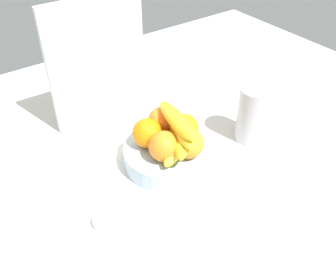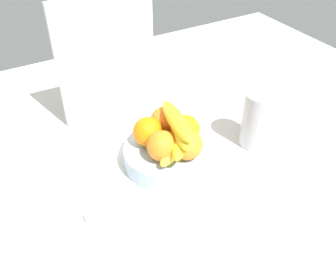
# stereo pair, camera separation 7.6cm
# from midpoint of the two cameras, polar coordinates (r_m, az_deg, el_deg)

# --- Properties ---
(ground_plane) EXTENTS (1.80, 1.40, 0.03)m
(ground_plane) POSITION_cam_midpoint_polar(r_m,az_deg,el_deg) (1.02, -1.97, -3.61)
(ground_plane) COLOR beige
(fruit_bowl) EXTENTS (0.23, 0.23, 0.05)m
(fruit_bowl) POSITION_cam_midpoint_polar(r_m,az_deg,el_deg) (0.97, -2.25, -3.14)
(fruit_bowl) COLOR #ACC6E1
(fruit_bowl) RESTS_ON ground_plane
(orange_front_left) EXTENTS (0.08, 0.08, 0.08)m
(orange_front_left) POSITION_cam_midpoint_polar(r_m,az_deg,el_deg) (0.94, -5.45, 0.16)
(orange_front_left) COLOR orange
(orange_front_left) RESTS_ON fruit_bowl
(orange_front_right) EXTENTS (0.08, 0.08, 0.08)m
(orange_front_right) POSITION_cam_midpoint_polar(r_m,az_deg,el_deg) (0.89, -3.05, -1.86)
(orange_front_right) COLOR orange
(orange_front_right) RESTS_ON fruit_bowl
(orange_center) EXTENTS (0.08, 0.08, 0.08)m
(orange_center) POSITION_cam_midpoint_polar(r_m,az_deg,el_deg) (0.90, 0.79, -1.37)
(orange_center) COLOR orange
(orange_center) RESTS_ON fruit_bowl
(orange_back_left) EXTENTS (0.08, 0.08, 0.08)m
(orange_back_left) POSITION_cam_midpoint_polar(r_m,az_deg,el_deg) (0.95, 0.15, 0.83)
(orange_back_left) COLOR orange
(orange_back_left) RESTS_ON fruit_bowl
(orange_back_right) EXTENTS (0.08, 0.08, 0.08)m
(orange_back_right) POSITION_cam_midpoint_polar(r_m,az_deg,el_deg) (0.97, -3.33, 1.87)
(orange_back_right) COLOR orange
(orange_back_right) RESTS_ON fruit_bowl
(banana_bunch) EXTENTS (0.17, 0.18, 0.11)m
(banana_bunch) POSITION_cam_midpoint_polar(r_m,az_deg,el_deg) (0.91, -0.64, 0.27)
(banana_bunch) COLOR yellow
(banana_bunch) RESTS_ON fruit_bowl
(cutting_board) EXTENTS (0.28, 0.03, 0.36)m
(cutting_board) POSITION_cam_midpoint_polar(r_m,az_deg,el_deg) (1.07, -12.58, 10.44)
(cutting_board) COLOR white
(cutting_board) RESTS_ON ground_plane
(thermos_tumbler) EXTENTS (0.09, 0.09, 0.16)m
(thermos_tumbler) POSITION_cam_midpoint_polar(r_m,az_deg,el_deg) (1.03, 10.63, 2.94)
(thermos_tumbler) COLOR #AFB1BB
(thermos_tumbler) RESTS_ON ground_plane
(jar_lid) EXTENTS (0.07, 0.07, 0.01)m
(jar_lid) POSITION_cam_midpoint_polar(r_m,az_deg,el_deg) (0.86, -11.60, -12.58)
(jar_lid) COLOR white
(jar_lid) RESTS_ON ground_plane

